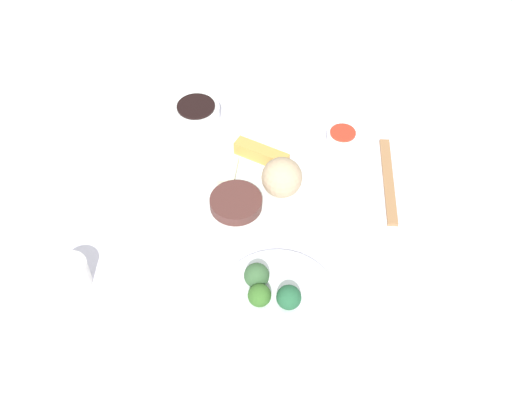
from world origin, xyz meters
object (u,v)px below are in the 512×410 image
(main_plate, at_px, (249,185))
(teacup, at_px, (72,273))
(broccoli_plate, at_px, (278,300))
(sauce_ramekin_sweet_and_sour, at_px, (342,138))
(chopsticks_pair, at_px, (388,180))
(soy_sauce_bowl, at_px, (197,113))

(main_plate, xyz_separation_m, teacup, (0.29, 0.24, 0.02))
(broccoli_plate, relative_size, teacup, 3.46)
(sauce_ramekin_sweet_and_sour, xyz_separation_m, chopsticks_pair, (-0.09, 0.11, -0.01))
(broccoli_plate, bearing_deg, soy_sauce_bowl, -66.60)
(broccoli_plate, bearing_deg, sauce_ramekin_sweet_and_sour, -106.40)
(sauce_ramekin_sweet_and_sour, distance_m, teacup, 0.61)
(sauce_ramekin_sweet_and_sour, distance_m, chopsticks_pair, 0.14)
(teacup, height_order, chopsticks_pair, teacup)
(broccoli_plate, xyz_separation_m, teacup, (0.36, -0.02, 0.02))
(soy_sauce_bowl, relative_size, teacup, 1.70)
(main_plate, distance_m, teacup, 0.38)
(teacup, bearing_deg, broccoli_plate, 177.07)
(soy_sauce_bowl, bearing_deg, main_plate, 123.84)
(main_plate, distance_m, soy_sauce_bowl, 0.23)
(sauce_ramekin_sweet_and_sour, bearing_deg, broccoli_plate, 73.60)
(broccoli_plate, bearing_deg, chopsticks_pair, -125.31)
(broccoli_plate, xyz_separation_m, chopsticks_pair, (-0.21, -0.30, -0.00))
(main_plate, distance_m, sauce_ramekin_sweet_and_sour, 0.23)
(broccoli_plate, distance_m, soy_sauce_bowl, 0.50)
(chopsticks_pair, bearing_deg, main_plate, 6.64)
(soy_sauce_bowl, bearing_deg, teacup, 69.53)
(broccoli_plate, distance_m, chopsticks_pair, 0.36)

